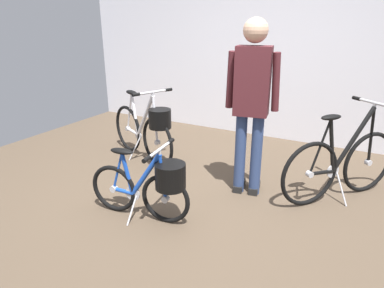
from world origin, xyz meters
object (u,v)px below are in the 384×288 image
display_bike_right (147,128)px  visitor_near_wall (252,98)px  display_bike_left (341,164)px  folding_bike_foreground (151,184)px

display_bike_right → visitor_near_wall: size_ratio=0.73×
display_bike_left → folding_bike_foreground: bearing=-139.1°
folding_bike_foreground → display_bike_left: (1.39, 1.21, 0.01)m
folding_bike_foreground → visitor_near_wall: bearing=58.0°
display_bike_left → visitor_near_wall: visitor_near_wall is taller
display_bike_right → visitor_near_wall: visitor_near_wall is taller
folding_bike_foreground → visitor_near_wall: 1.23m
display_bike_left → visitor_near_wall: 1.09m
folding_bike_foreground → display_bike_right: (-0.82, 1.08, 0.08)m
visitor_near_wall → display_bike_right: bearing=172.1°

